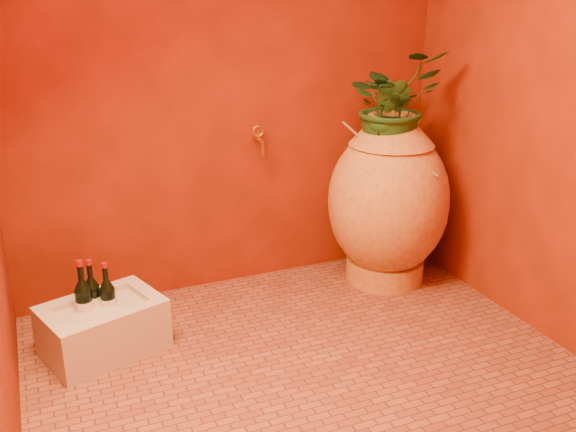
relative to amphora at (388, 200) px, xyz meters
name	(u,v)px	position (x,y,z in m)	size (l,w,h in m)	color
floor	(303,363)	(-0.83, -0.65, -0.50)	(2.50, 2.50, 0.00)	brown
wall_back	(230,71)	(-0.83, 0.35, 0.75)	(2.50, 0.02, 2.50)	#591B05
wall_right	(543,83)	(0.42, -0.65, 0.75)	(0.02, 2.00, 2.50)	#591B05
amphora	(388,200)	(0.00, 0.00, 0.00)	(0.74, 0.74, 1.01)	gold
stone_basin	(103,329)	(-1.68, -0.17, -0.38)	(0.63, 0.54, 0.26)	#BBB39B
wine_bottle_a	(84,303)	(-1.75, -0.15, -0.24)	(0.08, 0.08, 0.35)	black
wine_bottle_b	(108,301)	(-1.64, -0.14, -0.25)	(0.08, 0.08, 0.31)	black
wine_bottle_c	(93,299)	(-1.71, -0.10, -0.25)	(0.08, 0.08, 0.32)	black
wall_tap	(259,139)	(-0.70, 0.27, 0.37)	(0.07, 0.14, 0.16)	#B08828
plant_main	(393,103)	(0.00, 0.01, 0.57)	(0.53, 0.46, 0.59)	#174318
plant_side	(389,117)	(-0.07, -0.07, 0.51)	(0.23, 0.19, 0.43)	#174318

